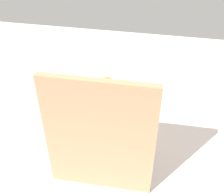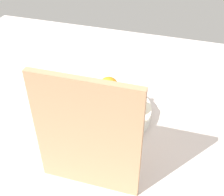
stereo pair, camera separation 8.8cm
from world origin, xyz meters
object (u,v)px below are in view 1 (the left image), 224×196
orange_front_right (98,95)px  cutting_board (99,139)px  orange_center (91,107)px  orange_front_left (106,87)px  orange_top_stack (123,92)px  fruit_bowl (112,112)px  banana_bunch (117,101)px  orange_back_right (134,103)px  orange_back_left (120,114)px

orange_front_right → cutting_board: cutting_board is taller
cutting_board → orange_center: bearing=-71.2°
orange_front_left → orange_top_stack: bearing=158.9°
fruit_bowl → cutting_board: size_ratio=0.77×
orange_front_right → orange_front_left: bearing=-107.0°
banana_bunch → orange_back_right: bearing=-172.2°
fruit_bowl → orange_back_left: bearing=119.7°
orange_front_left → orange_back_left: (-7.36, 13.93, 0.00)cm
orange_center → banana_bunch: banana_bunch is taller
orange_top_stack → cutting_board: size_ratio=0.20×
orange_back_left → orange_center: bearing=-7.8°
fruit_bowl → orange_top_stack: 7.98cm
orange_center → orange_back_right: (-13.65, -4.65, 0.00)cm
orange_back_left → cutting_board: 23.86cm
orange_top_stack → orange_front_left: bearing=-21.1°
fruit_bowl → orange_front_right: orange_front_right is taller
orange_front_left → fruit_bowl: bearing=115.9°
orange_front_right → orange_top_stack: same height
orange_front_left → orange_front_right: 6.04cm
orange_front_left → orange_top_stack: 6.93cm
orange_front_right → orange_back_left: bearing=138.2°
fruit_bowl → orange_top_stack: size_ratio=3.91×
orange_center → orange_back_left: 10.11cm
orange_back_right → cutting_board: bearing=78.7°
fruit_bowl → orange_top_stack: bearing=-125.3°
fruit_bowl → orange_front_left: orange_front_left is taller
orange_front_right → banana_bunch: size_ratio=0.42×
orange_center → fruit_bowl: bearing=-136.7°
orange_front_left → orange_back_right: size_ratio=1.00×
orange_front_right → orange_back_left: 12.24cm
orange_center → cutting_board: bearing=109.4°
fruit_bowl → cutting_board: 32.77cm
orange_front_left → orange_back_right: 13.54cm
orange_front_left → orange_front_right: size_ratio=1.00×
orange_front_right → fruit_bowl: bearing=167.6°
orange_back_left → banana_bunch: (2.03, -5.25, 0.65)cm
orange_top_stack → banana_bunch: size_ratio=0.42×
orange_front_left → cutting_board: size_ratio=0.20×
fruit_bowl → orange_center: size_ratio=3.91×
orange_top_stack → orange_back_right: bearing=130.0°
orange_back_right → banana_bunch: 5.76cm
fruit_bowl → orange_back_left: size_ratio=3.91×
orange_front_right → orange_back_left: size_ratio=1.00×
orange_back_left → orange_back_right: size_ratio=1.00×
orange_back_right → orange_front_right: bearing=-9.4°
orange_front_right → banana_bunch: (-7.10, 2.90, 0.65)cm
orange_top_stack → orange_back_left: bearing=94.5°
orange_center → orange_top_stack: size_ratio=1.00×
orange_center → orange_front_right: bearing=-97.5°
orange_front_right → orange_back_right: (-12.76, 2.12, 0.00)cm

